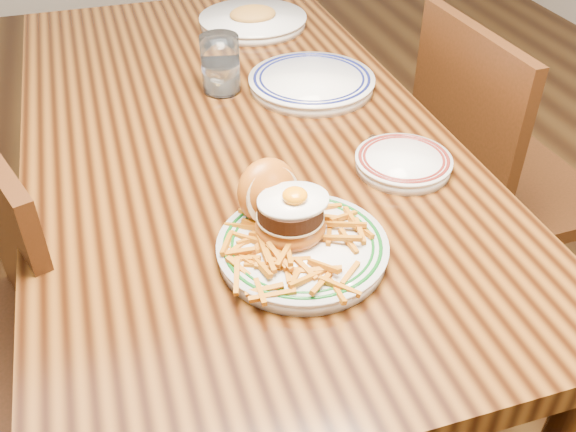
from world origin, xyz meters
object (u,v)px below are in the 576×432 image
object	(u,v)px
chair_right	(491,180)
main_plate	(297,233)
table	(233,158)
side_plate	(403,162)

from	to	relation	value
chair_right	main_plate	xyz separation A→B (m)	(-0.66, -0.40, 0.30)
table	side_plate	world-z (taller)	side_plate
chair_right	side_plate	xyz separation A→B (m)	(-0.40, -0.24, 0.28)
chair_right	side_plate	distance (m)	0.54
chair_right	table	bearing A→B (deg)	-4.86
chair_right	main_plate	world-z (taller)	chair_right
chair_right	main_plate	distance (m)	0.83
table	side_plate	distance (m)	0.40
chair_right	main_plate	bearing A→B (deg)	29.26
table	side_plate	size ratio (longest dim) A/B	8.39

